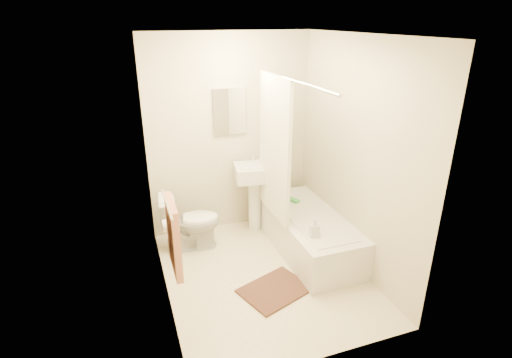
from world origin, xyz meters
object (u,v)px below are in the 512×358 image
object	(u,v)px
sink	(255,195)
bathtub	(308,233)
bath_mat	(275,290)
toilet	(190,222)
soap_bottle	(314,228)

from	to	relation	value
sink	bathtub	size ratio (longest dim) A/B	0.61
bathtub	bath_mat	xyz separation A→B (m)	(-0.64, -0.59, -0.21)
toilet	soap_bottle	bearing A→B (deg)	-124.51
bathtub	soap_bottle	distance (m)	0.57
toilet	bath_mat	xyz separation A→B (m)	(0.62, -1.09, -0.32)
bath_mat	bathtub	bearing A→B (deg)	42.47
soap_bottle	sink	bearing A→B (deg)	103.41
bathtub	bath_mat	bearing A→B (deg)	-137.53
toilet	bath_mat	size ratio (longest dim) A/B	1.05
bath_mat	soap_bottle	xyz separation A→B (m)	(0.48, 0.15, 0.53)
sink	bath_mat	bearing A→B (deg)	-91.08
bath_mat	soap_bottle	bearing A→B (deg)	17.38
sink	bath_mat	size ratio (longest dim) A/B	1.48
bathtub	soap_bottle	world-z (taller)	soap_bottle
sink	bathtub	bearing A→B (deg)	-47.94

